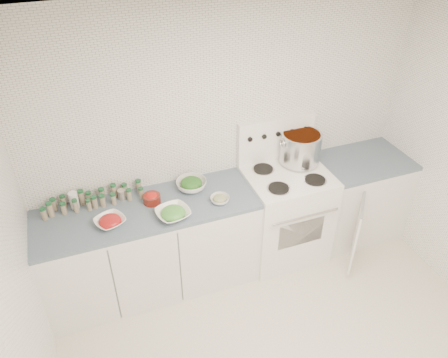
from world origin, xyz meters
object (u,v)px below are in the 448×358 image
at_px(stock_pot, 300,147).
at_px(bowl_tomato, 110,221).
at_px(bowl_snowpea, 173,213).
at_px(stove, 284,211).

xyz_separation_m(stock_pot, bowl_tomato, (-1.80, -0.24, -0.17)).
bearing_deg(bowl_snowpea, stock_pot, 13.96).
xyz_separation_m(stock_pot, bowl_snowpea, (-1.31, -0.33, -0.16)).
bearing_deg(bowl_snowpea, bowl_tomato, 170.13).
distance_m(stove, bowl_snowpea, 1.22).
distance_m(stove, bowl_tomato, 1.67).
distance_m(bowl_tomato, bowl_snowpea, 0.50).
bearing_deg(stove, bowl_snowpea, -171.05).
relative_size(stock_pot, bowl_snowpea, 1.26).
xyz_separation_m(bowl_tomato, bowl_snowpea, (0.49, -0.09, 0.01)).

